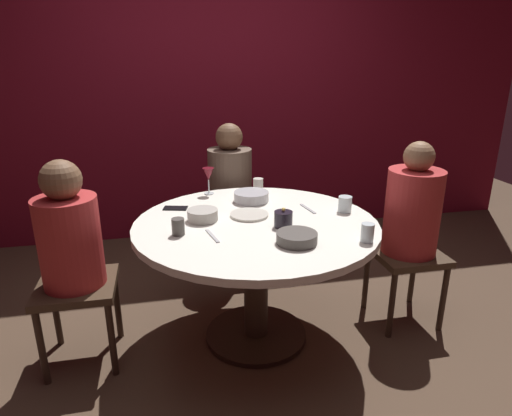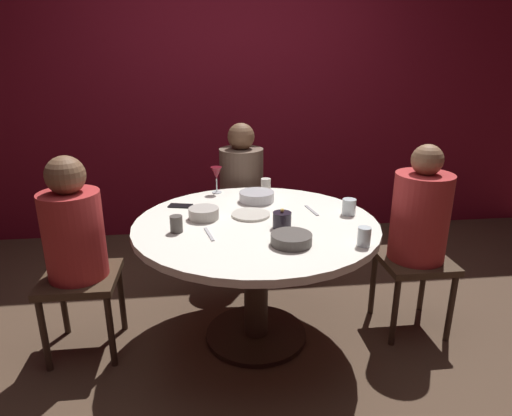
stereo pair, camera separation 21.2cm
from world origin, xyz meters
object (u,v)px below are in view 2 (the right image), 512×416
Objects in this scene: seated_diner_back at (242,181)px; bowl_serving_large at (257,197)px; wine_glass at (216,174)px; bowl_salad_center at (291,239)px; cup_near_candle at (364,237)px; dining_table at (256,247)px; seated_diner_right at (420,220)px; seated_diner_left at (74,235)px; cell_phone at (180,206)px; candle_holder at (282,220)px; bowl_small_white at (204,213)px; cup_by_right_diner at (266,186)px; cup_by_left_diner at (176,224)px; cup_center_front at (349,207)px; dinner_plate at (251,215)px.

seated_diner_back reaches higher than bowl_serving_large.
wine_glass reaches higher than bowl_salad_center.
seated_diner_back is at bearing 94.68° from bowl_serving_large.
cup_near_candle is (0.43, -0.74, 0.02)m from bowl_serving_large.
seated_diner_right is at bearing 0.00° from dining_table.
wine_glass is (0.77, 0.57, 0.16)m from seated_diner_left.
seated_diner_back is 0.75m from cell_phone.
candle_holder reaches higher than bowl_salad_center.
seated_diner_right is 12.23× the size of cup_near_candle.
seated_diner_left is (-0.97, 0.00, 0.12)m from dining_table.
bowl_small_white is (-0.28, -0.85, 0.06)m from seated_diner_back.
cup_by_right_diner is at bearing 47.23° from bowl_small_white.
seated_diner_left is 10.52× the size of candle_holder.
candle_holder reaches higher than dining_table.
cup_near_candle reaches higher than cup_by_left_diner.
cup_by_right_diner is 1.06× the size of cup_center_front.
seated_diner_left is 5.16× the size of dinner_plate.
cell_phone is at bearing 143.55° from dining_table.
dining_table is 0.67m from wine_glass.
seated_diner_back reaches higher than candle_holder.
cup_by_right_diner reaches higher than bowl_salad_center.
dinner_plate is 0.45m from cup_by_left_diner.
seated_diner_back reaches higher than cup_near_candle.
cup_by_left_diner is (-0.23, -0.67, -0.08)m from wine_glass.
wine_glass is at bearing 110.53° from dinner_plate.
seated_diner_right is at bearing 21.69° from bowl_salad_center.
dining_table is at bearing 112.33° from bowl_salad_center.
seated_diner_right is 1.29m from wine_glass.
dining_table is 0.96m from seated_diner_right.
dining_table is 14.32× the size of cup_near_candle.
cup_center_front is at bearing -7.74° from seated_diner_right.
dining_table is 14.58× the size of cup_center_front.
candle_holder is (0.13, -0.10, 0.19)m from dining_table.
seated_diner_back reaches higher than cup_center_front.
dining_table is at bearing -71.16° from wine_glass.
seated_diner_left is at bearing -160.47° from bowl_serving_large.
seated_diner_right reaches higher than cup_center_front.
bowl_small_white is at bearing -132.77° from cup_by_right_diner.
wine_glass is at bearing -26.57° from seated_diner_right.
bowl_salad_center is (0.13, -1.26, 0.05)m from seated_diner_back.
dinner_plate is 0.45m from bowl_salad_center.
seated_diner_right reaches higher than wine_glass.
cup_by_left_diner is (-1.38, -0.10, 0.07)m from seated_diner_right.
cup_near_candle is 0.94m from cup_by_left_diner.
bowl_small_white is (-0.41, 0.19, -0.01)m from candle_holder.
bowl_serving_large is at bearing 119.98° from cup_near_candle.
seated_diner_back is at bearing 90.00° from dining_table.
dining_table is 13.71× the size of cup_by_right_diner.
dining_table is at bearing 0.00° from seated_diner_back.
candle_holder is 1.15× the size of cup_near_candle.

